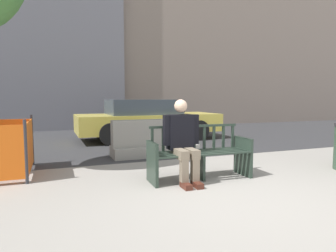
% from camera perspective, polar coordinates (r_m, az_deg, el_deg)
% --- Properties ---
extents(ground_plane, '(200.00, 200.00, 0.00)m').
position_cam_1_polar(ground_plane, '(4.22, 14.12, -13.28)').
color(ground_plane, gray).
extents(street_asphalt, '(120.00, 12.00, 0.01)m').
position_cam_1_polar(street_asphalt, '(12.26, -9.71, -0.94)').
color(street_asphalt, '#333335').
rests_on(street_asphalt, ground).
extents(street_bench, '(1.70, 0.57, 0.88)m').
position_cam_1_polar(street_bench, '(4.99, 6.02, -5.54)').
color(street_bench, '#28382D').
rests_on(street_bench, ground).
extents(seated_person, '(0.58, 0.73, 1.31)m').
position_cam_1_polar(seated_person, '(4.76, 2.78, -2.46)').
color(seated_person, black).
rests_on(seated_person, ground).
extents(jersey_barrier_centre, '(2.01, 0.70, 0.84)m').
position_cam_1_polar(jersey_barrier_centre, '(6.97, -2.51, -2.86)').
color(jersey_barrier_centre, gray).
rests_on(jersey_barrier_centre, ground).
extents(car_taxi_near, '(4.53, 1.92, 1.29)m').
position_cam_1_polar(car_taxi_near, '(9.65, -3.98, 1.31)').
color(car_taxi_near, '#DBC64C').
rests_on(car_taxi_near, ground).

